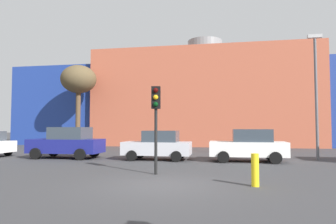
{
  "coord_description": "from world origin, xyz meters",
  "views": [
    {
      "loc": [
        1.92,
        -9.66,
        1.84
      ],
      "look_at": [
        -1.61,
        10.02,
        2.91
      ],
      "focal_mm": 32.15,
      "sensor_mm": 36.0,
      "label": 1
    }
  ],
  "objects_px": {
    "parked_car_1": "(67,143)",
    "parked_car_2": "(158,145)",
    "bollard_yellow_0": "(255,170)",
    "traffic_light_island": "(156,109)",
    "parked_car_3": "(249,145)",
    "street_lamp": "(316,88)",
    "bare_tree_0": "(79,81)"
  },
  "relations": [
    {
      "from": "parked_car_1",
      "to": "street_lamp",
      "type": "height_order",
      "value": "street_lamp"
    },
    {
      "from": "parked_car_2",
      "to": "bare_tree_0",
      "type": "distance_m",
      "value": 15.07
    },
    {
      "from": "parked_car_3",
      "to": "street_lamp",
      "type": "xyz_separation_m",
      "value": [
        4.02,
        1.65,
        3.32
      ]
    },
    {
      "from": "bollard_yellow_0",
      "to": "street_lamp",
      "type": "distance_m",
      "value": 10.56
    },
    {
      "from": "parked_car_1",
      "to": "parked_car_2",
      "type": "distance_m",
      "value": 5.69
    },
    {
      "from": "bollard_yellow_0",
      "to": "parked_car_2",
      "type": "bearing_deg",
      "value": 123.05
    },
    {
      "from": "street_lamp",
      "to": "parked_car_3",
      "type": "bearing_deg",
      "value": -157.63
    },
    {
      "from": "traffic_light_island",
      "to": "parked_car_3",
      "type": "bearing_deg",
      "value": 135.29
    },
    {
      "from": "parked_car_3",
      "to": "traffic_light_island",
      "type": "height_order",
      "value": "traffic_light_island"
    },
    {
      "from": "traffic_light_island",
      "to": "bollard_yellow_0",
      "type": "height_order",
      "value": "traffic_light_island"
    },
    {
      "from": "parked_car_1",
      "to": "bollard_yellow_0",
      "type": "relative_size",
      "value": 4.24
    },
    {
      "from": "parked_car_3",
      "to": "street_lamp",
      "type": "distance_m",
      "value": 5.47
    },
    {
      "from": "parked_car_1",
      "to": "bare_tree_0",
      "type": "xyz_separation_m",
      "value": [
        -4.29,
        9.81,
        5.49
      ]
    },
    {
      "from": "parked_car_1",
      "to": "street_lamp",
      "type": "xyz_separation_m",
      "value": [
        14.81,
        1.65,
        3.26
      ]
    },
    {
      "from": "bare_tree_0",
      "to": "street_lamp",
      "type": "height_order",
      "value": "bare_tree_0"
    },
    {
      "from": "street_lamp",
      "to": "parked_car_1",
      "type": "bearing_deg",
      "value": -173.63
    },
    {
      "from": "traffic_light_island",
      "to": "street_lamp",
      "type": "distance_m",
      "value": 10.81
    },
    {
      "from": "street_lamp",
      "to": "bollard_yellow_0",
      "type": "bearing_deg",
      "value": -116.64
    },
    {
      "from": "parked_car_2",
      "to": "street_lamp",
      "type": "bearing_deg",
      "value": -169.72
    },
    {
      "from": "parked_car_2",
      "to": "bollard_yellow_0",
      "type": "distance_m",
      "value": 8.59
    },
    {
      "from": "bollard_yellow_0",
      "to": "traffic_light_island",
      "type": "bearing_deg",
      "value": 153.17
    },
    {
      "from": "parked_car_2",
      "to": "street_lamp",
      "type": "distance_m",
      "value": 9.86
    },
    {
      "from": "traffic_light_island",
      "to": "street_lamp",
      "type": "relative_size",
      "value": 0.48
    },
    {
      "from": "parked_car_1",
      "to": "bare_tree_0",
      "type": "bearing_deg",
      "value": -66.37
    },
    {
      "from": "street_lamp",
      "to": "bare_tree_0",
      "type": "bearing_deg",
      "value": 156.89
    },
    {
      "from": "parked_car_3",
      "to": "parked_car_1",
      "type": "bearing_deg",
      "value": 0.0
    },
    {
      "from": "parked_car_2",
      "to": "traffic_light_island",
      "type": "xyz_separation_m",
      "value": [
        1.06,
        -5.36,
        1.75
      ]
    },
    {
      "from": "parked_car_2",
      "to": "parked_car_3",
      "type": "relative_size",
      "value": 0.95
    },
    {
      "from": "parked_car_2",
      "to": "bollard_yellow_0",
      "type": "xyz_separation_m",
      "value": [
        4.68,
        -7.19,
        -0.33
      ]
    },
    {
      "from": "bare_tree_0",
      "to": "bollard_yellow_0",
      "type": "xyz_separation_m",
      "value": [
        14.67,
        -17.0,
        -5.92
      ]
    },
    {
      "from": "parked_car_1",
      "to": "parked_car_3",
      "type": "height_order",
      "value": "parked_car_1"
    },
    {
      "from": "parked_car_1",
      "to": "bare_tree_0",
      "type": "height_order",
      "value": "bare_tree_0"
    }
  ]
}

